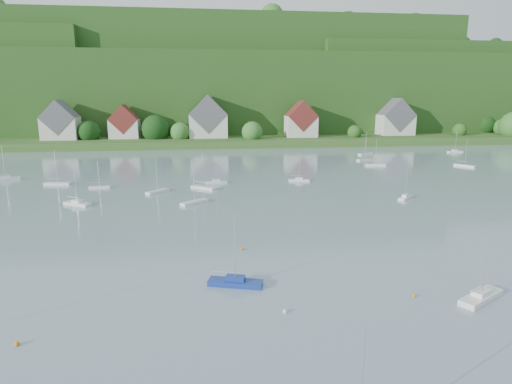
% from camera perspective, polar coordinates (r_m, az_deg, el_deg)
% --- Properties ---
extents(far_shore_strip, '(600.00, 60.00, 3.00)m').
position_cam_1_polar(far_shore_strip, '(200.55, -7.77, 7.04)').
color(far_shore_strip, '#2B541F').
rests_on(far_shore_strip, ground).
extents(forested_ridge, '(620.00, 181.22, 69.89)m').
position_cam_1_polar(forested_ridge, '(268.17, -7.70, 13.02)').
color(forested_ridge, '#1E4014').
rests_on(forested_ridge, ground).
extents(village_building_0, '(14.00, 10.40, 16.00)m').
position_cam_1_polar(village_building_0, '(195.47, -24.38, 8.25)').
color(village_building_0, beige).
rests_on(village_building_0, far_shore_strip).
extents(village_building_1, '(12.00, 9.36, 14.00)m').
position_cam_1_polar(village_building_1, '(191.69, -16.96, 8.52)').
color(village_building_1, beige).
rests_on(village_building_1, far_shore_strip).
extents(village_building_2, '(16.00, 11.44, 18.00)m').
position_cam_1_polar(village_building_2, '(187.91, -6.33, 9.38)').
color(village_building_2, beige).
rests_on(village_building_2, far_shore_strip).
extents(village_building_3, '(13.00, 10.40, 15.50)m').
position_cam_1_polar(village_building_3, '(190.83, 5.94, 9.19)').
color(village_building_3, beige).
rests_on(village_building_3, far_shore_strip).
extents(village_building_4, '(15.00, 10.40, 16.50)m').
position_cam_1_polar(village_building_4, '(209.27, 17.94, 9.00)').
color(village_building_4, beige).
rests_on(village_building_4, far_shore_strip).
extents(near_sailboat_1, '(6.33, 3.39, 8.24)m').
position_cam_1_polar(near_sailboat_1, '(49.62, -2.74, -11.73)').
color(near_sailboat_1, navy).
rests_on(near_sailboat_1, ground).
extents(near_sailboat_3, '(6.22, 4.59, 8.35)m').
position_cam_1_polar(near_sailboat_3, '(51.96, 27.55, -12.08)').
color(near_sailboat_3, white).
rests_on(near_sailboat_3, ground).
extents(mooring_buoy_1, '(0.46, 0.46, 0.46)m').
position_cam_1_polar(mooring_buoy_1, '(44.26, 3.84, -15.59)').
color(mooring_buoy_1, silver).
rests_on(mooring_buoy_1, ground).
extents(mooring_buoy_2, '(0.39, 0.39, 0.39)m').
position_cam_1_polar(mooring_buoy_2, '(50.12, 20.11, -12.84)').
color(mooring_buoy_2, orange).
rests_on(mooring_buoy_2, ground).
extents(mooring_buoy_3, '(0.45, 0.45, 0.45)m').
position_cam_1_polar(mooring_buoy_3, '(60.30, -1.91, -7.64)').
color(mooring_buoy_3, orange).
rests_on(mooring_buoy_3, ground).
extents(mooring_buoy_5, '(0.49, 0.49, 0.49)m').
position_cam_1_polar(mooring_buoy_5, '(44.26, -28.98, -17.29)').
color(mooring_buoy_5, orange).
rests_on(mooring_buoy_5, ground).
extents(far_sailboat_cluster, '(197.48, 69.79, 8.71)m').
position_cam_1_polar(far_sailboat_cluster, '(116.13, -4.33, 2.47)').
color(far_sailboat_cluster, white).
rests_on(far_sailboat_cluster, ground).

